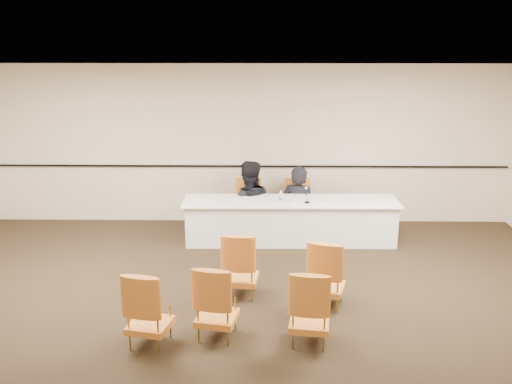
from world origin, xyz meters
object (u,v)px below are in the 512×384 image
microphone (307,196)px  aud_chair_back_mid (217,301)px  panel_table (290,221)px  aud_chair_back_left (149,308)px  panelist_main (298,213)px  water_bottle (281,196)px  coffee_cup (329,200)px  aud_chair_back_right (310,306)px  panelist_second (248,210)px  panelist_main_chair (298,206)px  panelist_second_chair (248,206)px  aud_chair_front_mid (240,264)px  drinking_glass (294,200)px  aud_chair_front_right (327,272)px

microphone → aud_chair_back_mid: size_ratio=0.27×
panel_table → aud_chair_back_left: size_ratio=3.91×
panelist_main → water_bottle: bearing=80.4°
water_bottle → coffee_cup: (0.83, -0.06, -0.04)m
coffee_cup → aud_chair_back_right: size_ratio=0.12×
panelist_second → water_bottle: (0.57, -0.62, 0.45)m
panel_table → panelist_main: bearing=73.1°
panelist_main → microphone: size_ratio=7.08×
panelist_main_chair → aud_chair_back_right: bearing=-91.7°
panelist_second_chair → aud_chair_front_mid: 2.68m
drinking_glass → aud_chair_front_mid: bearing=-112.5°
microphone → aud_chair_front_right: microphone is taller
coffee_cup → aud_chair_back_right: 3.30m
panelist_main_chair → drinking_glass: size_ratio=9.50×
panelist_second → aud_chair_back_left: panelist_second is taller
panelist_main_chair → panelist_second: panelist_second is taller
aud_chair_front_right → panelist_main_chair: bearing=110.5°
aud_chair_front_right → aud_chair_back_left: 2.41m
water_bottle → aud_chair_back_right: aud_chair_back_right is taller
panelist_second → drinking_glass: bearing=136.7°
drinking_glass → aud_chair_back_left: aud_chair_back_left is taller
coffee_cup → drinking_glass: bearing=178.1°
drinking_glass → aud_chair_back_right: (0.03, -3.26, -0.32)m
panelist_main → aud_chair_back_right: bearing=107.5°
drinking_glass → aud_chair_back_mid: aud_chair_back_mid is taller
panel_table → aud_chair_back_left: aud_chair_back_left is taller
drinking_glass → panelist_main: bearing=80.7°
panelist_second_chair → panel_table: bearing=-36.6°
microphone → drinking_glass: size_ratio=2.54×
aud_chair_back_left → aud_chair_back_mid: same height
coffee_cup → aud_chair_back_left: 4.13m
panelist_main → coffee_cup: bearing=144.0°
water_bottle → aud_chair_back_left: 3.75m
panelist_second → aud_chair_front_mid: size_ratio=1.96×
aud_chair_back_mid → aud_chair_front_mid: bearing=89.2°
aud_chair_front_mid → water_bottle: bearing=79.7°
water_bottle → aud_chair_back_left: size_ratio=0.21×
aud_chair_front_mid → aud_chair_back_mid: same height
aud_chair_front_mid → aud_chair_back_right: same height
panel_table → aud_chair_back_left: 3.88m
aud_chair_front_mid → aud_chair_back_right: 1.51m
panelist_second → microphone: panelist_second is taller
water_bottle → aud_chair_back_mid: bearing=-104.9°
panelist_second → aud_chair_front_right: 3.16m
microphone → aud_chair_back_right: microphone is taller
panelist_second_chair → microphone: microphone is taller
drinking_glass → aud_chair_back_right: 3.27m
panel_table → aud_chair_back_right: aud_chair_back_right is taller
panelist_main → aud_chair_back_mid: bearing=91.5°
aud_chair_back_right → aud_chair_front_mid: bearing=132.8°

